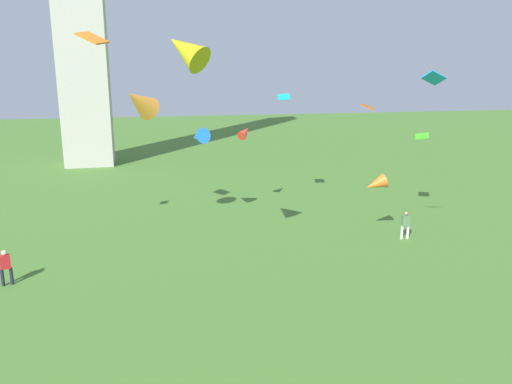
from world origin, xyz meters
TOP-DOWN VIEW (x-y plane):
  - person_1 at (11.45, 20.83)m, footprint 0.56×0.31m
  - person_2 at (-11.42, 19.06)m, footprint 0.55×0.39m
  - kite_flying_0 at (11.46, 26.99)m, footprint 1.18×1.06m
  - kite_flying_1 at (-2.44, 17.19)m, footprint 2.62×2.57m
  - kite_flying_3 at (-4.55, 24.19)m, footprint 2.73×2.87m
  - kite_flying_4 at (-0.79, 26.98)m, footprint 1.58×1.92m
  - kite_flying_5 at (9.58, 21.52)m, footprint 1.48×0.90m
  - kite_flying_6 at (6.00, 29.87)m, footprint 1.13×1.44m
  - kite_flying_7 at (-6.89, 23.74)m, footprint 1.85×1.67m
  - kite_flying_8 at (10.12, 17.00)m, footprint 1.28×0.84m
  - kite_flying_9 at (2.99, 29.70)m, footprint 1.44×1.44m
  - kite_flying_10 at (14.85, 25.15)m, footprint 1.43×1.59m

SIDE VIEW (x-z plane):
  - person_1 at x=11.45m, z-range 0.12..1.92m
  - person_2 at x=-11.42m, z-range 0.12..1.95m
  - kite_flying_5 at x=9.58m, z-range 2.90..4.16m
  - kite_flying_10 at x=14.85m, z-range 5.78..6.17m
  - kite_flying_9 at x=2.99m, z-range 5.46..6.63m
  - kite_flying_4 at x=-0.79m, z-range 5.47..6.79m
  - kite_flying_0 at x=11.46m, z-range 7.71..8.16m
  - kite_flying_6 at x=6.00m, z-range 8.35..8.81m
  - kite_flying_3 at x=-4.55m, z-range 7.52..9.80m
  - kite_flying_8 at x=10.12m, z-range 9.63..10.42m
  - kite_flying_1 at x=-2.44m, z-range 10.22..12.36m
  - kite_flying_7 at x=-6.89m, z-range 11.74..12.58m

